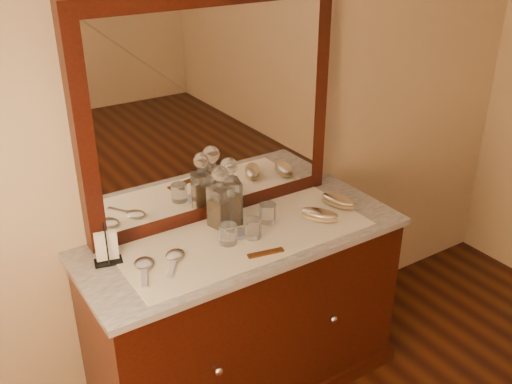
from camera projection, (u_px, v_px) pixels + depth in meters
dresser_cabinet at (244, 316)px, 2.72m from camera, size 1.40×0.55×0.82m
dresser_plinth at (245, 375)px, 2.89m from camera, size 1.46×0.59×0.08m
knob_left at (219, 371)px, 2.34m from camera, size 0.04×0.04×0.04m
knob_right at (334, 319)px, 2.63m from camera, size 0.04×0.04×0.04m
marble_top at (244, 238)px, 2.53m from camera, size 1.44×0.59×0.03m
mirror_frame at (212, 110)px, 2.49m from camera, size 1.20×0.08×1.00m
mirror_glass at (216, 112)px, 2.46m from camera, size 1.06×0.01×0.86m
lace_runner at (246, 236)px, 2.51m from camera, size 1.10×0.45×0.00m
pin_dish at (239, 234)px, 2.51m from camera, size 0.10×0.10×0.01m
comb at (266, 253)px, 2.38m from camera, size 0.16×0.06×0.01m
napkin_rack at (107, 248)px, 2.30m from camera, size 0.12×0.09×0.16m
decanter_left at (221, 203)px, 2.54m from camera, size 0.11×0.11×0.29m
decanter_right at (230, 198)px, 2.57m from camera, size 0.12×0.12×0.31m
brush_near at (319, 215)px, 2.63m from camera, size 0.16×0.19×0.05m
brush_far at (338, 201)px, 2.75m from camera, size 0.13×0.19×0.05m
hand_mirror_outer at (144, 266)px, 2.28m from camera, size 0.13×0.21×0.02m
hand_mirror_inner at (175, 257)px, 2.34m from camera, size 0.16×0.19×0.02m
tumblers at (250, 225)px, 2.51m from camera, size 0.32×0.15×0.09m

